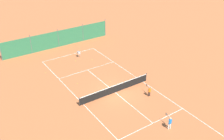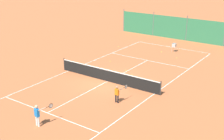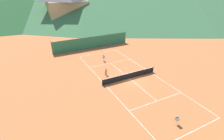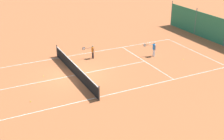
{
  "view_description": "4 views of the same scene",
  "coord_description": "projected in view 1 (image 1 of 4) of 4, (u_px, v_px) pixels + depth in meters",
  "views": [
    {
      "loc": [
        14.16,
        20.4,
        16.63
      ],
      "look_at": [
        -1.22,
        -2.46,
        1.41
      ],
      "focal_mm": 42.0,
      "sensor_mm": 36.0,
      "label": 1
    },
    {
      "loc": [
        -13.21,
        18.21,
        9.08
      ],
      "look_at": [
        -1.05,
        0.89,
        1.42
      ],
      "focal_mm": 50.0,
      "sensor_mm": 36.0,
      "label": 2
    },
    {
      "loc": [
        -13.04,
        -19.51,
        13.21
      ],
      "look_at": [
        -1.78,
        2.36,
        0.8
      ],
      "focal_mm": 28.0,
      "sensor_mm": 36.0,
      "label": 3
    },
    {
      "loc": [
        21.07,
        -7.33,
        10.13
      ],
      "look_at": [
        1.84,
        2.3,
        0.7
      ],
      "focal_mm": 50.0,
      "sensor_mm": 36.0,
      "label": 4
    }
  ],
  "objects": [
    {
      "name": "tennis_ball_service_box",
      "position": [
        78.0,
        83.0,
        31.43
      ],
      "size": [
        0.07,
        0.07,
        0.07
      ],
      "primitive_type": "sphere",
      "color": "#CCE033",
      "rests_on": "ground"
    },
    {
      "name": "player_near_service",
      "position": [
        149.0,
        91.0,
        28.85
      ],
      "size": [
        0.46,
        0.98,
        1.19
      ],
      "color": "black",
      "rests_on": "ground"
    },
    {
      "name": "tennis_ball_by_net_right",
      "position": [
        110.0,
        81.0,
        31.81
      ],
      "size": [
        0.07,
        0.07,
        0.07
      ],
      "primitive_type": "sphere",
      "color": "#CCE033",
      "rests_on": "ground"
    },
    {
      "name": "player_near_baseline",
      "position": [
        170.0,
        122.0,
        24.12
      ],
      "size": [
        0.57,
        1.05,
        1.32
      ],
      "color": "white",
      "rests_on": "ground"
    },
    {
      "name": "tennis_net",
      "position": [
        115.0,
        89.0,
        29.53
      ],
      "size": [
        9.18,
        0.08,
        1.06
      ],
      "color": "#2D2D2D",
      "rests_on": "ground"
    },
    {
      "name": "tennis_ball_far_corner",
      "position": [
        92.0,
        60.0,
        36.97
      ],
      "size": [
        0.07,
        0.07,
        0.07
      ],
      "primitive_type": "sphere",
      "color": "#CCE033",
      "rests_on": "ground"
    },
    {
      "name": "ground_plane",
      "position": [
        115.0,
        92.0,
        29.77
      ],
      "size": [
        600.0,
        600.0,
        0.0
      ],
      "primitive_type": "plane",
      "color": "#B25B33"
    },
    {
      "name": "tennis_ball_mid_court",
      "position": [
        76.0,
        61.0,
        36.63
      ],
      "size": [
        0.07,
        0.07,
        0.07
      ],
      "primitive_type": "sphere",
      "color": "#CCE033",
      "rests_on": "ground"
    },
    {
      "name": "windscreen_fence_near",
      "position": [
        58.0,
        39.0,
        40.4
      ],
      "size": [
        17.28,
        0.08,
        2.9
      ],
      "color": "#2D754C",
      "rests_on": "ground"
    },
    {
      "name": "tennis_ball_by_net_left",
      "position": [
        46.0,
        73.0,
        33.71
      ],
      "size": [
        0.07,
        0.07,
        0.07
      ],
      "primitive_type": "sphere",
      "color": "#CCE033",
      "rests_on": "ground"
    },
    {
      "name": "tennis_ball_near_corner",
      "position": [
        101.0,
        82.0,
        31.78
      ],
      "size": [
        0.07,
        0.07,
        0.07
      ],
      "primitive_type": "sphere",
      "color": "#CCE033",
      "rests_on": "ground"
    },
    {
      "name": "ball_hopper",
      "position": [
        79.0,
        53.0,
        37.42
      ],
      "size": [
        0.36,
        0.36,
        0.89
      ],
      "color": "#B7B7BC",
      "rests_on": "ground"
    },
    {
      "name": "court_line_markings",
      "position": [
        115.0,
        92.0,
        29.77
      ],
      "size": [
        8.25,
        23.85,
        0.01
      ],
      "color": "white",
      "rests_on": "ground"
    }
  ]
}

